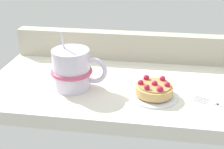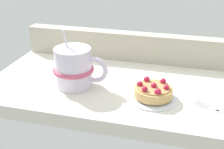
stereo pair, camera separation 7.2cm
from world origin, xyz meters
TOP-DOWN VIEW (x-y plane):
  - ground_plane at (0.00, 0.00)cm, footprint 73.36×37.05cm
  - window_rail_back at (0.00, 16.44)cm, footprint 71.89×4.16cm
  - dessert_plate at (7.36, -6.45)cm, footprint 11.82×11.82cm
  - raspberry_tart at (7.35, -6.46)cm, footprint 9.01×9.01cm
  - coffee_mug at (-12.96, -4.74)cm, footprint 14.31×10.49cm

SIDE VIEW (x-z plane):
  - ground_plane at x=0.00cm, z-range -3.51..0.00cm
  - dessert_plate at x=7.36cm, z-range -0.03..0.89cm
  - raspberry_tart at x=7.35cm, z-range 0.48..3.95cm
  - window_rail_back at x=0.00cm, z-range 0.00..8.57cm
  - coffee_mug at x=-12.96cm, z-range -2.37..12.44cm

